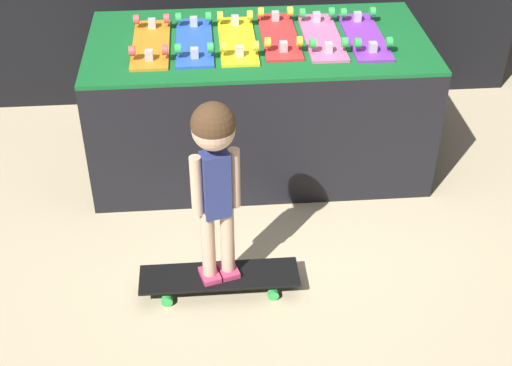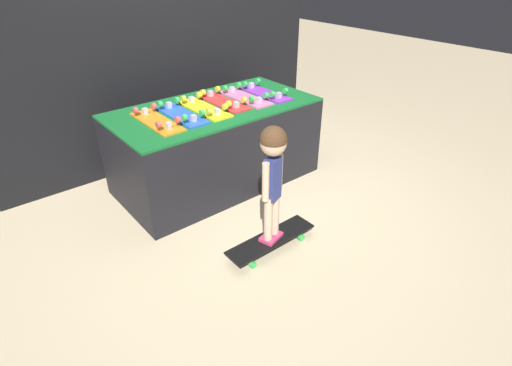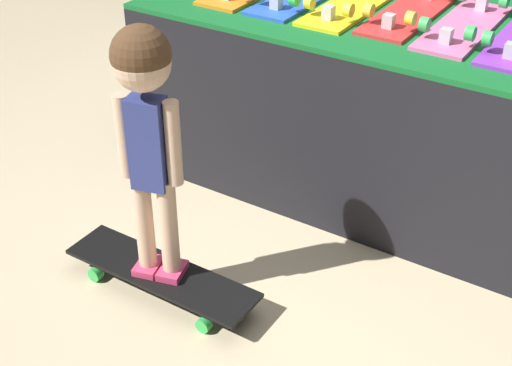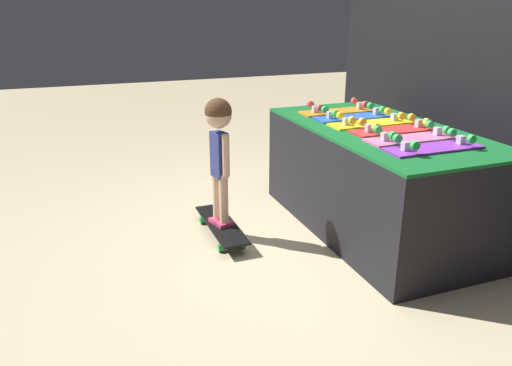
{
  "view_description": "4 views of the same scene",
  "coord_description": "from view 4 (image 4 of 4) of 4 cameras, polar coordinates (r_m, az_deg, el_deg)",
  "views": [
    {
      "loc": [
        -0.3,
        -3.02,
        2.36
      ],
      "look_at": [
        -0.08,
        -0.31,
        0.41
      ],
      "focal_mm": 50.0,
      "sensor_mm": 36.0,
      "label": 1
    },
    {
      "loc": [
        -1.87,
        -2.34,
        1.98
      ],
      "look_at": [
        -0.14,
        -0.22,
        0.36
      ],
      "focal_mm": 28.0,
      "sensor_mm": 36.0,
      "label": 2
    },
    {
      "loc": [
        1.06,
        -2.03,
        1.71
      ],
      "look_at": [
        -0.05,
        -0.3,
        0.39
      ],
      "focal_mm": 50.0,
      "sensor_mm": 36.0,
      "label": 3
    },
    {
      "loc": [
        2.88,
        -1.49,
        1.58
      ],
      "look_at": [
        -0.22,
        -0.32,
        0.39
      ],
      "focal_mm": 35.0,
      "sensor_mm": 36.0,
      "label": 4
    }
  ],
  "objects": [
    {
      "name": "skateboard_blue_on_rack",
      "position": [
        3.88,
        11.07,
        7.55
      ],
      "size": [
        0.19,
        0.61,
        0.09
      ],
      "color": "blue",
      "rests_on": "display_rack"
    },
    {
      "name": "display_rack",
      "position": [
        3.72,
        13.64,
        0.41
      ],
      "size": [
        1.84,
        0.94,
        0.76
      ],
      "color": "black",
      "rests_on": "ground_plane"
    },
    {
      "name": "back_wall",
      "position": [
        4.05,
        24.18,
        11.97
      ],
      "size": [
        3.55,
        0.1,
        2.29
      ],
      "color": "black",
      "rests_on": "ground_plane"
    },
    {
      "name": "skateboard_orange_on_rack",
      "position": [
        4.07,
        9.3,
        8.21
      ],
      "size": [
        0.19,
        0.61,
        0.09
      ],
      "color": "orange",
      "rests_on": "display_rack"
    },
    {
      "name": "skateboard_purple_on_rack",
      "position": [
        3.15,
        19.62,
        3.96
      ],
      "size": [
        0.19,
        0.61,
        0.09
      ],
      "color": "purple",
      "rests_on": "display_rack"
    },
    {
      "name": "skateboard_yellow_on_rack",
      "position": [
        3.69,
        12.94,
        6.8
      ],
      "size": [
        0.19,
        0.61,
        0.09
      ],
      "color": "yellow",
      "rests_on": "display_rack"
    },
    {
      "name": "skateboard_pink_on_rack",
      "position": [
        3.33,
        17.33,
        5.03
      ],
      "size": [
        0.19,
        0.61,
        0.09
      ],
      "color": "pink",
      "rests_on": "display_rack"
    },
    {
      "name": "child",
      "position": [
        3.39,
        -4.27,
        5.15
      ],
      "size": [
        0.21,
        0.18,
        0.9
      ],
      "rotation": [
        0.0,
        0.0,
        0.27
      ],
      "color": "#E03D6B",
      "rests_on": "skateboard_on_floor"
    },
    {
      "name": "ground_plane",
      "position": [
        3.61,
        6.09,
        -6.29
      ],
      "size": [
        16.0,
        16.0,
        0.0
      ],
      "primitive_type": "plane",
      "color": "beige"
    },
    {
      "name": "skateboard_on_floor",
      "position": [
        3.61,
        -4.01,
        -4.87
      ],
      "size": [
        0.74,
        0.19,
        0.09
      ],
      "color": "black",
      "rests_on": "ground_plane"
    },
    {
      "name": "skateboard_red_on_rack",
      "position": [
        3.53,
        15.48,
        6.0
      ],
      "size": [
        0.19,
        0.61,
        0.09
      ],
      "color": "red",
      "rests_on": "display_rack"
    }
  ]
}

